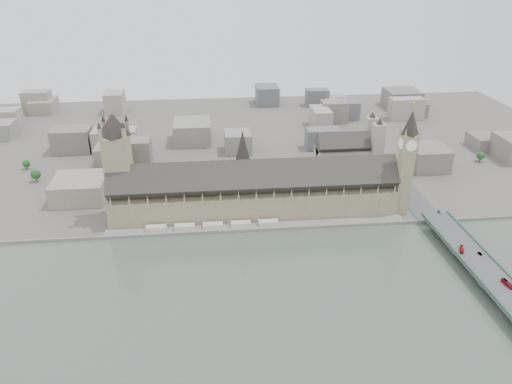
{
  "coord_description": "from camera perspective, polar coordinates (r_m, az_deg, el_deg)",
  "views": [
    {
      "loc": [
        -41.03,
        -398.58,
        221.59
      ],
      "look_at": [
        1.55,
        19.46,
        22.53
      ],
      "focal_mm": 35.0,
      "sensor_mm": 36.0,
      "label": 1
    }
  ],
  "objects": [
    {
      "name": "red_bus_south",
      "position": [
        400.69,
        26.81,
        -9.33
      ],
      "size": [
        4.1,
        11.49,
        3.13
      ],
      "primitive_type": "imported",
      "rotation": [
        0.0,
        0.0,
        0.13
      ],
      "color": "maroon",
      "rests_on": "westminster_bridge"
    },
    {
      "name": "river_terrace",
      "position": [
        450.88,
        0.15,
        -3.94
      ],
      "size": [
        270.0,
        15.0,
        2.0
      ],
      "primitive_type": "cube",
      "color": "gray",
      "rests_on": "ground"
    },
    {
      "name": "bridge_parapets",
      "position": [
        395.87,
        26.66,
        -9.91
      ],
      "size": [
        25.0,
        235.0,
        1.15
      ],
      "primitive_type": null,
      "color": "#335D49",
      "rests_on": "westminster_bridge"
    },
    {
      "name": "red_bus_north",
      "position": [
        429.15,
        22.46,
        -6.07
      ],
      "size": [
        6.49,
        10.64,
        2.93
      ],
      "primitive_type": "imported",
      "rotation": [
        0.0,
        0.0,
        -0.41
      ],
      "color": "maroon",
      "rests_on": "westminster_bridge"
    },
    {
      "name": "car_silver",
      "position": [
        430.51,
        24.22,
        -6.43
      ],
      "size": [
        2.05,
        4.58,
        1.46
      ],
      "primitive_type": "imported",
      "rotation": [
        0.0,
        0.0,
        0.12
      ],
      "color": "gray",
      "rests_on": "westminster_bridge"
    },
    {
      "name": "westminster_abbey",
      "position": [
        552.57,
        10.58,
        4.07
      ],
      "size": [
        68.0,
        36.0,
        64.0
      ],
      "color": "gray",
      "rests_on": "ground"
    },
    {
      "name": "car_approach",
      "position": [
        484.25,
        20.19,
        -2.11
      ],
      "size": [
        2.78,
        5.51,
        1.53
      ],
      "primitive_type": "imported",
      "rotation": [
        0.0,
        0.0,
        -0.12
      ],
      "color": "gray",
      "rests_on": "westminster_bridge"
    },
    {
      "name": "embankment_wall",
      "position": [
        444.14,
        0.25,
        -4.36
      ],
      "size": [
        600.0,
        1.5,
        3.0
      ],
      "primitive_type": "cube",
      "color": "gray",
      "rests_on": "ground"
    },
    {
      "name": "ground",
      "position": [
        457.88,
        0.05,
        -3.6
      ],
      "size": [
        900.0,
        900.0,
        0.0
      ],
      "primitive_type": "plane",
      "color": "#595651",
      "rests_on": "ground"
    },
    {
      "name": "palace_of_westminster",
      "position": [
        464.97,
        -0.19,
        0.02
      ],
      "size": [
        265.0,
        40.73,
        55.44
      ],
      "color": "#988967",
      "rests_on": "ground"
    },
    {
      "name": "city_skyline_inland",
      "position": [
        675.96,
        -2.09,
        7.89
      ],
      "size": [
        720.0,
        360.0,
        38.0
      ],
      "primitive_type": null,
      "color": "gray",
      "rests_on": "ground"
    },
    {
      "name": "central_tower",
      "position": [
        456.09,
        -1.53,
        4.31
      ],
      "size": [
        13.0,
        13.0,
        48.0
      ],
      "color": "gray",
      "rests_on": "ground"
    },
    {
      "name": "river_thames",
      "position": [
        324.57,
        3.18,
        -17.76
      ],
      "size": [
        600.0,
        600.0,
        0.0
      ],
      "primitive_type": "plane",
      "color": "#4D5B52",
      "rests_on": "ground"
    },
    {
      "name": "victoria_tower",
      "position": [
        463.15,
        -15.5,
        3.34
      ],
      "size": [
        30.0,
        30.0,
        100.0
      ],
      "color": "#988967",
      "rests_on": "ground"
    },
    {
      "name": "elizabeth_tower",
      "position": [
        473.39,
        16.85,
        4.02
      ],
      "size": [
        17.0,
        17.0,
        107.5
      ],
      "color": "#988967",
      "rests_on": "ground"
    },
    {
      "name": "westminster_bridge",
      "position": [
        429.94,
        23.56,
        -7.26
      ],
      "size": [
        25.0,
        325.0,
        10.25
      ],
      "primitive_type": "cube",
      "color": "#474749",
      "rests_on": "ground"
    },
    {
      "name": "park_trees",
      "position": [
        507.05,
        -1.76,
        0.36
      ],
      "size": [
        110.0,
        30.0,
        15.0
      ],
      "primitive_type": null,
      "color": "#19461A",
      "rests_on": "ground"
    },
    {
      "name": "terrace_tents",
      "position": [
        447.98,
        -4.96,
        -3.82
      ],
      "size": [
        118.0,
        7.0,
        4.0
      ],
      "color": "silver",
      "rests_on": "river_terrace"
    }
  ]
}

